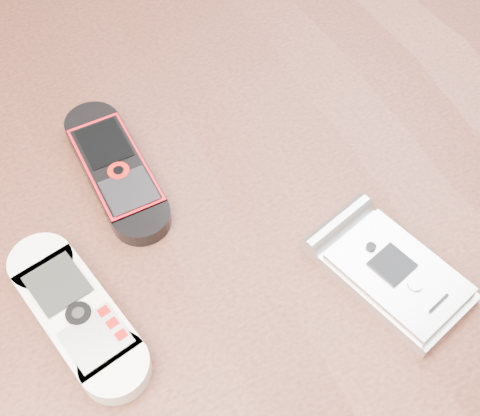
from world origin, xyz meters
The scene contains 4 objects.
table centered at (0.00, 0.00, 0.64)m, with size 1.20×0.80×0.75m.
nokia_white centered at (-0.13, -0.02, 0.76)m, with size 0.04×0.14×0.02m, color silver.
nokia_black_red centered at (-0.06, 0.08, 0.76)m, with size 0.04×0.14×0.01m, color black.
motorola_razr centered at (0.07, -0.09, 0.76)m, with size 0.06×0.11×0.02m, color silver.
Camera 1 is at (-0.12, -0.25, 1.15)m, focal length 50.00 mm.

